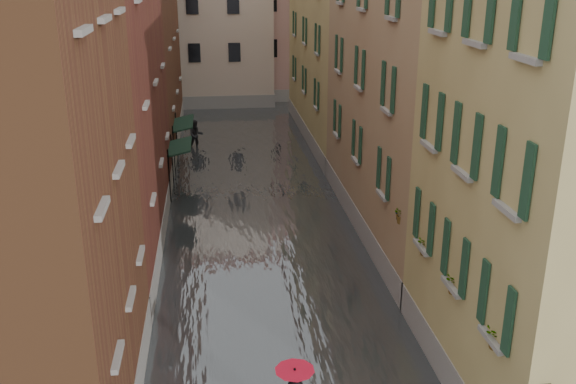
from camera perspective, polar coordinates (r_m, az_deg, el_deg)
ground at (r=19.21m, az=-0.15°, el=-14.69°), size 120.00×120.00×0.00m
floodwater at (r=30.75m, az=-2.99°, el=-0.80°), size 10.00×60.00×0.20m
building_left_mid at (r=25.69m, az=-18.52°, el=8.38°), size 6.00×14.00×12.50m
building_left_far at (r=40.26m, az=-14.60°, el=13.60°), size 6.00×16.00×14.00m
building_right_mid at (r=26.64m, az=12.82°, el=9.82°), size 6.00×14.00×13.00m
building_right_far at (r=41.04m, az=5.78°, el=12.46°), size 6.00×16.00×11.50m
building_end_cream at (r=53.94m, az=-8.35°, el=14.86°), size 12.00×9.00×13.00m
building_end_pink at (r=56.50m, az=1.18°, el=14.76°), size 10.00×9.00×12.00m
awning_near at (r=31.31m, az=-9.64°, el=3.87°), size 1.09×2.80×2.80m
awning_far at (r=35.90m, az=-9.34°, el=5.94°), size 1.09×3.29×2.80m
window_planters at (r=17.76m, az=13.49°, el=-5.29°), size 0.59×8.04×0.84m
pedestrian_far at (r=39.72m, az=-8.19°, el=5.02°), size 1.05×0.90×1.85m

